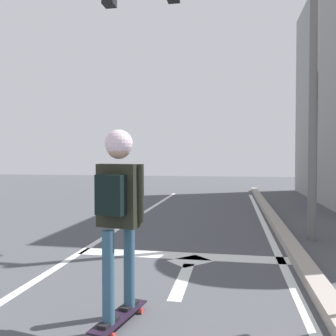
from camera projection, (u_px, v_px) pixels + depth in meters
The scene contains 9 objects.
lane_line_center at pixel (72, 258), 5.60m from camera, with size 0.12×20.00×0.01m, color silver.
lane_line_curbside at pixel (285, 269), 5.05m from camera, with size 0.12×20.00×0.01m, color silver.
stop_bar at pixel (182, 256), 5.72m from camera, with size 3.32×0.40×0.01m, color silver.
lane_arrow_stem at pixel (183, 280), 4.60m from camera, with size 0.16×1.40×0.01m, color silver.
lane_arrow_head at pixel (190, 261), 5.43m from camera, with size 0.56×0.44×0.01m, color silver.
curb_strip at pixel (304, 265), 5.00m from camera, with size 0.24×24.00×0.14m, color #A0958B.
skateboard at pixel (120, 316), 3.39m from camera, with size 0.35×0.83×0.08m.
skater at pixel (118, 197), 3.34m from camera, with size 0.47×0.64×1.73m.
traffic_signal_mast at pixel (228, 23), 6.95m from camera, with size 5.36×0.34×5.55m.
Camera 1 is at (2.11, 0.79, 1.57)m, focal length 38.71 mm.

